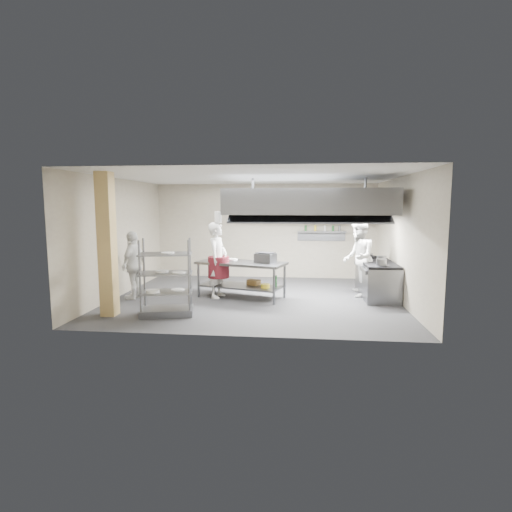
# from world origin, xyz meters

# --- Properties ---
(floor) EXTENTS (7.00, 7.00, 0.00)m
(floor) POSITION_xyz_m (0.00, 0.00, 0.00)
(floor) COLOR #272729
(floor) RESTS_ON ground
(ceiling) EXTENTS (7.00, 7.00, 0.00)m
(ceiling) POSITION_xyz_m (0.00, 0.00, 3.00)
(ceiling) COLOR silver
(ceiling) RESTS_ON wall_back
(wall_back) EXTENTS (7.00, 0.00, 7.00)m
(wall_back) POSITION_xyz_m (0.00, 3.00, 1.50)
(wall_back) COLOR gray
(wall_back) RESTS_ON ground
(wall_left) EXTENTS (0.00, 6.00, 6.00)m
(wall_left) POSITION_xyz_m (-3.50, 0.00, 1.50)
(wall_left) COLOR gray
(wall_left) RESTS_ON ground
(wall_right) EXTENTS (0.00, 6.00, 6.00)m
(wall_right) POSITION_xyz_m (3.50, 0.00, 1.50)
(wall_right) COLOR gray
(wall_right) RESTS_ON ground
(column) EXTENTS (0.30, 0.30, 3.00)m
(column) POSITION_xyz_m (-2.90, -1.90, 1.50)
(column) COLOR tan
(column) RESTS_ON floor
(exhaust_hood) EXTENTS (4.00, 2.50, 0.60)m
(exhaust_hood) POSITION_xyz_m (1.30, 0.40, 2.40)
(exhaust_hood) COLOR slate
(exhaust_hood) RESTS_ON ceiling
(hood_strip_a) EXTENTS (1.60, 0.12, 0.04)m
(hood_strip_a) POSITION_xyz_m (0.40, 0.40, 2.08)
(hood_strip_a) COLOR white
(hood_strip_a) RESTS_ON exhaust_hood
(hood_strip_b) EXTENTS (1.60, 0.12, 0.04)m
(hood_strip_b) POSITION_xyz_m (2.20, 0.40, 2.08)
(hood_strip_b) COLOR white
(hood_strip_b) RESTS_ON exhaust_hood
(wall_shelf) EXTENTS (1.50, 0.28, 0.04)m
(wall_shelf) POSITION_xyz_m (1.80, 2.84, 1.50)
(wall_shelf) COLOR slate
(wall_shelf) RESTS_ON wall_back
(island) EXTENTS (2.38, 1.53, 0.91)m
(island) POSITION_xyz_m (-0.35, 0.02, 0.46)
(island) COLOR slate
(island) RESTS_ON floor
(island_worktop) EXTENTS (2.38, 1.53, 0.06)m
(island_worktop) POSITION_xyz_m (-0.35, 0.02, 0.88)
(island_worktop) COLOR slate
(island_worktop) RESTS_ON island
(island_undershelf) EXTENTS (2.18, 1.39, 0.04)m
(island_undershelf) POSITION_xyz_m (-0.35, 0.02, 0.30)
(island_undershelf) COLOR slate
(island_undershelf) RESTS_ON island
(pass_rack) EXTENTS (1.19, 0.85, 1.62)m
(pass_rack) POSITION_xyz_m (-1.70, -1.76, 0.81)
(pass_rack) COLOR gray
(pass_rack) RESTS_ON floor
(cooking_range) EXTENTS (0.80, 2.00, 0.84)m
(cooking_range) POSITION_xyz_m (3.08, 0.50, 0.42)
(cooking_range) COLOR gray
(cooking_range) RESTS_ON floor
(range_top) EXTENTS (0.78, 1.96, 0.06)m
(range_top) POSITION_xyz_m (3.08, 0.50, 0.87)
(range_top) COLOR black
(range_top) RESTS_ON cooking_range
(chef_head) EXTENTS (0.58, 0.77, 1.90)m
(chef_head) POSITION_xyz_m (-0.94, -0.02, 0.95)
(chef_head) COLOR white
(chef_head) RESTS_ON floor
(chef_line) EXTENTS (0.84, 1.03, 1.97)m
(chef_line) POSITION_xyz_m (2.60, 0.52, 0.98)
(chef_line) COLOR silver
(chef_line) RESTS_ON floor
(chef_plating) EXTENTS (0.53, 1.03, 1.69)m
(chef_plating) POSITION_xyz_m (-3.00, -0.35, 0.84)
(chef_plating) COLOR white
(chef_plating) RESTS_ON floor
(griddle) EXTENTS (0.57, 0.52, 0.23)m
(griddle) POSITION_xyz_m (0.26, -0.01, 1.02)
(griddle) COLOR slate
(griddle) RESTS_ON island_worktop
(wicker_basket) EXTENTS (0.37, 0.33, 0.13)m
(wicker_basket) POSITION_xyz_m (-0.04, 0.06, 0.39)
(wicker_basket) COLOR olive
(wicker_basket) RESTS_ON island_undershelf
(stockpot) EXTENTS (0.23, 0.23, 0.16)m
(stockpot) POSITION_xyz_m (3.14, 0.35, 0.98)
(stockpot) COLOR gray
(stockpot) RESTS_ON range_top
(plate_stack) EXTENTS (0.28, 0.28, 0.05)m
(plate_stack) POSITION_xyz_m (-1.70, -1.76, 0.52)
(plate_stack) COLOR white
(plate_stack) RESTS_ON pass_rack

